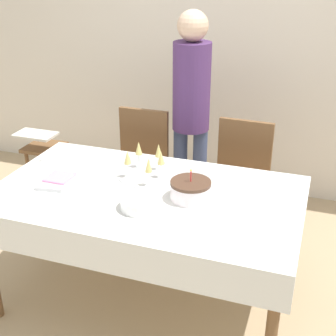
{
  "coord_description": "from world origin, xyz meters",
  "views": [
    {
      "loc": [
        0.91,
        -2.24,
        2.04
      ],
      "look_at": [
        0.1,
        0.11,
        0.9
      ],
      "focal_mm": 50.0,
      "sensor_mm": 36.0,
      "label": 1
    }
  ],
  "objects_px": {
    "birthday_cake": "(191,190)",
    "champagne_tray": "(147,166)",
    "dining_chair_far_right": "(239,181)",
    "plate_stack_main": "(141,203)",
    "person_standing": "(191,103)",
    "high_chair": "(44,156)",
    "dining_chair_far_left": "(139,166)"
  },
  "relations": [
    {
      "from": "dining_chair_far_left",
      "to": "high_chair",
      "type": "height_order",
      "value": "dining_chair_far_left"
    },
    {
      "from": "dining_chair_far_left",
      "to": "person_standing",
      "type": "relative_size",
      "value": 0.56
    },
    {
      "from": "birthday_cake",
      "to": "plate_stack_main",
      "type": "distance_m",
      "value": 0.3
    },
    {
      "from": "high_chair",
      "to": "dining_chair_far_right",
      "type": "bearing_deg",
      "value": -0.53
    },
    {
      "from": "dining_chair_far_right",
      "to": "person_standing",
      "type": "height_order",
      "value": "person_standing"
    },
    {
      "from": "dining_chair_far_left",
      "to": "dining_chair_far_right",
      "type": "bearing_deg",
      "value": -0.01
    },
    {
      "from": "dining_chair_far_right",
      "to": "champagne_tray",
      "type": "height_order",
      "value": "champagne_tray"
    },
    {
      "from": "dining_chair_far_left",
      "to": "champagne_tray",
      "type": "xyz_separation_m",
      "value": [
        0.32,
        -0.64,
        0.33
      ]
    },
    {
      "from": "dining_chair_far_right",
      "to": "plate_stack_main",
      "type": "distance_m",
      "value": 1.13
    },
    {
      "from": "dining_chair_far_right",
      "to": "person_standing",
      "type": "distance_m",
      "value": 0.68
    },
    {
      "from": "dining_chair_far_left",
      "to": "person_standing",
      "type": "height_order",
      "value": "person_standing"
    },
    {
      "from": "birthday_cake",
      "to": "champagne_tray",
      "type": "bearing_deg",
      "value": 149.44
    },
    {
      "from": "high_chair",
      "to": "birthday_cake",
      "type": "bearing_deg",
      "value": -28.9
    },
    {
      "from": "champagne_tray",
      "to": "plate_stack_main",
      "type": "relative_size",
      "value": 1.67
    },
    {
      "from": "champagne_tray",
      "to": "high_chair",
      "type": "xyz_separation_m",
      "value": [
        -1.2,
        0.65,
        -0.37
      ]
    },
    {
      "from": "birthday_cake",
      "to": "high_chair",
      "type": "relative_size",
      "value": 0.32
    },
    {
      "from": "high_chair",
      "to": "person_standing",
      "type": "bearing_deg",
      "value": 6.83
    },
    {
      "from": "champagne_tray",
      "to": "plate_stack_main",
      "type": "bearing_deg",
      "value": -73.61
    },
    {
      "from": "dining_chair_far_right",
      "to": "high_chair",
      "type": "relative_size",
      "value": 1.34
    },
    {
      "from": "dining_chair_far_right",
      "to": "champagne_tray",
      "type": "distance_m",
      "value": 0.86
    },
    {
      "from": "champagne_tray",
      "to": "high_chair",
      "type": "height_order",
      "value": "champagne_tray"
    },
    {
      "from": "champagne_tray",
      "to": "high_chair",
      "type": "distance_m",
      "value": 1.42
    },
    {
      "from": "dining_chair_far_left",
      "to": "plate_stack_main",
      "type": "height_order",
      "value": "dining_chair_far_left"
    },
    {
      "from": "plate_stack_main",
      "to": "person_standing",
      "type": "height_order",
      "value": "person_standing"
    },
    {
      "from": "dining_chair_far_left",
      "to": "high_chair",
      "type": "distance_m",
      "value": 0.88
    },
    {
      "from": "dining_chair_far_right",
      "to": "person_standing",
      "type": "relative_size",
      "value": 0.56
    },
    {
      "from": "champagne_tray",
      "to": "plate_stack_main",
      "type": "xyz_separation_m",
      "value": [
        0.12,
        -0.39,
        -0.04
      ]
    },
    {
      "from": "dining_chair_far_left",
      "to": "plate_stack_main",
      "type": "distance_m",
      "value": 1.15
    },
    {
      "from": "dining_chair_far_right",
      "to": "plate_stack_main",
      "type": "bearing_deg",
      "value": -109.14
    },
    {
      "from": "dining_chair_far_left",
      "to": "champagne_tray",
      "type": "bearing_deg",
      "value": -63.11
    },
    {
      "from": "dining_chair_far_left",
      "to": "dining_chair_far_right",
      "type": "height_order",
      "value": "same"
    },
    {
      "from": "high_chair",
      "to": "dining_chair_far_left",
      "type": "bearing_deg",
      "value": -1.01
    }
  ]
}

